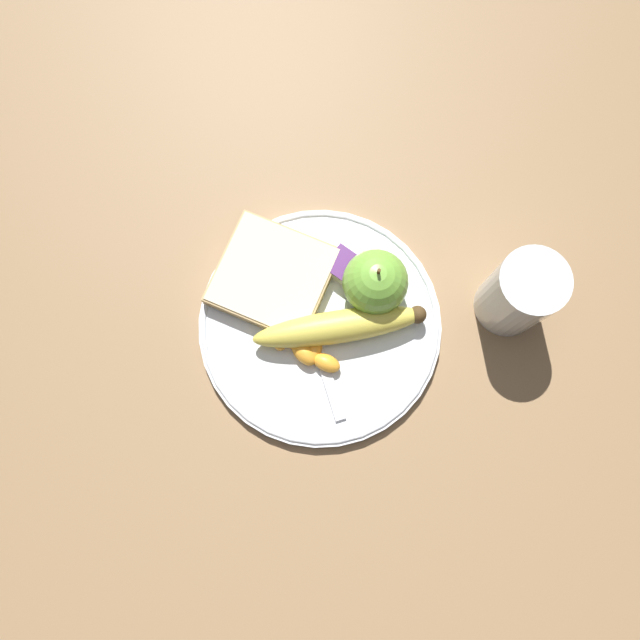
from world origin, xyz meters
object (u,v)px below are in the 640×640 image
Objects in this scene: banana at (340,326)px; jam_packet at (346,268)px; juice_glass at (519,294)px; bread_slice at (273,276)px; apple at (375,282)px; fork at (314,333)px; plate at (320,325)px.

jam_packet is (-0.03, 0.06, -0.01)m from banana.
juice_glass is at bearing 24.71° from jam_packet.
bread_slice is at bearing -149.73° from juice_glass.
bread_slice and jam_packet have the same top height.
banana is at bearing -1.79° from bread_slice.
apple is 0.09m from fork.
bread_slice is (-0.10, -0.06, -0.03)m from apple.
fork is (0.08, -0.02, -0.01)m from bread_slice.
bread_slice is 0.08m from fork.
juice_glass reaches higher than plate.
bread_slice is at bearing 171.71° from plate.
banana reaches higher than fork.
juice_glass reaches higher than jam_packet.
apple is 0.06m from banana.
bread_slice is at bearing -150.70° from apple.
banana is 3.77× the size of jam_packet.
bread_slice is at bearing 178.21° from banana.
apple is at bearing -70.87° from fork.
juice_glass is 0.72× the size of fork.
banana is (-0.14, -0.14, -0.02)m from juice_glass.
fork is at bearing -134.74° from juice_glass.
plate is 0.22m from juice_glass.
apple is (0.03, 0.07, 0.04)m from plate.
plate is 3.39× the size of apple.
banana is 0.07m from jam_packet.
plate is 6.45× the size of jam_packet.
jam_packet is (-0.01, 0.07, 0.01)m from plate.
jam_packet reaches higher than plate.
plate is at bearing -137.27° from juice_glass.
fork is (-0.16, -0.16, -0.04)m from juice_glass.
bread_slice is at bearing -137.14° from jam_packet.
apple reaches higher than banana.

